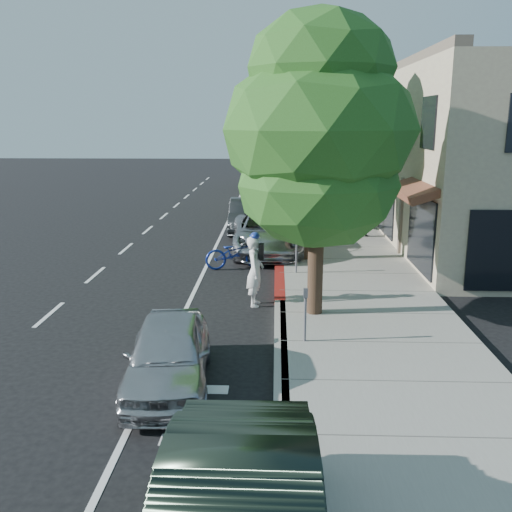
{
  "coord_description": "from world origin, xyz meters",
  "views": [
    {
      "loc": [
        -0.13,
        -16.29,
        5.11
      ],
      "look_at": [
        -0.69,
        -0.69,
        1.35
      ],
      "focal_mm": 40.0,
      "sensor_mm": 36.0,
      "label": 1
    }
  ],
  "objects_px": {
    "street_tree_4": "(293,123)",
    "white_pickup": "(271,186)",
    "street_tree_3": "(295,132)",
    "bicycle": "(236,253)",
    "street_tree_0": "(319,134)",
    "street_tree_2": "(299,137)",
    "street_tree_1": "(307,120)",
    "pedestrian": "(360,219)",
    "silver_suv": "(266,233)",
    "street_tree_5": "(290,124)",
    "cyclist": "(255,271)",
    "dark_sedan": "(247,216)",
    "near_car_a": "(168,354)",
    "dark_suv_far": "(268,177)"
  },
  "relations": [
    {
      "from": "street_tree_4",
      "to": "white_pickup",
      "type": "relative_size",
      "value": 1.3
    },
    {
      "from": "cyclist",
      "to": "pedestrian",
      "type": "xyz_separation_m",
      "value": [
        4.2,
        9.18,
        -0.08
      ]
    },
    {
      "from": "street_tree_0",
      "to": "street_tree_2",
      "type": "relative_size",
      "value": 1.08
    },
    {
      "from": "dark_sedan",
      "to": "street_tree_0",
      "type": "bearing_deg",
      "value": -79.88
    },
    {
      "from": "silver_suv",
      "to": "near_car_a",
      "type": "bearing_deg",
      "value": -101.48
    },
    {
      "from": "street_tree_3",
      "to": "dark_sedan",
      "type": "distance_m",
      "value": 7.61
    },
    {
      "from": "bicycle",
      "to": "near_car_a",
      "type": "distance_m",
      "value": 9.08
    },
    {
      "from": "dark_sedan",
      "to": "cyclist",
      "type": "bearing_deg",
      "value": -87.19
    },
    {
      "from": "cyclist",
      "to": "silver_suv",
      "type": "height_order",
      "value": "cyclist"
    },
    {
      "from": "street_tree_1",
      "to": "street_tree_3",
      "type": "distance_m",
      "value": 12.02
    },
    {
      "from": "street_tree_1",
      "to": "dark_sedan",
      "type": "height_order",
      "value": "street_tree_1"
    },
    {
      "from": "street_tree_0",
      "to": "street_tree_4",
      "type": "bearing_deg",
      "value": 90.0
    },
    {
      "from": "street_tree_2",
      "to": "street_tree_3",
      "type": "distance_m",
      "value": 6.0
    },
    {
      "from": "street_tree_0",
      "to": "near_car_a",
      "type": "distance_m",
      "value": 6.53
    },
    {
      "from": "cyclist",
      "to": "dark_sedan",
      "type": "relative_size",
      "value": 0.43
    },
    {
      "from": "street_tree_3",
      "to": "bicycle",
      "type": "relative_size",
      "value": 3.4
    },
    {
      "from": "near_car_a",
      "to": "pedestrian",
      "type": "distance_m",
      "value": 15.34
    },
    {
      "from": "silver_suv",
      "to": "dark_sedan",
      "type": "distance_m",
      "value": 4.36
    },
    {
      "from": "dark_sedan",
      "to": "white_pickup",
      "type": "distance_m",
      "value": 10.86
    },
    {
      "from": "silver_suv",
      "to": "white_pickup",
      "type": "bearing_deg",
      "value": 86.89
    },
    {
      "from": "street_tree_0",
      "to": "street_tree_1",
      "type": "height_order",
      "value": "street_tree_1"
    },
    {
      "from": "street_tree_1",
      "to": "pedestrian",
      "type": "relative_size",
      "value": 5.3
    },
    {
      "from": "street_tree_0",
      "to": "street_tree_2",
      "type": "xyz_separation_m",
      "value": [
        0.0,
        12.0,
        -0.42
      ]
    },
    {
      "from": "street_tree_2",
      "to": "dark_sedan",
      "type": "height_order",
      "value": "street_tree_2"
    },
    {
      "from": "street_tree_0",
      "to": "cyclist",
      "type": "height_order",
      "value": "street_tree_0"
    },
    {
      "from": "street_tree_0",
      "to": "white_pickup",
      "type": "height_order",
      "value": "street_tree_0"
    },
    {
      "from": "bicycle",
      "to": "dark_sedan",
      "type": "distance_m",
      "value": 6.75
    },
    {
      "from": "street_tree_5",
      "to": "street_tree_0",
      "type": "bearing_deg",
      "value": -90.0
    },
    {
      "from": "street_tree_5",
      "to": "bicycle",
      "type": "bearing_deg",
      "value": -95.53
    },
    {
      "from": "street_tree_1",
      "to": "street_tree_2",
      "type": "distance_m",
      "value": 6.05
    },
    {
      "from": "cyclist",
      "to": "bicycle",
      "type": "xyz_separation_m",
      "value": [
        -0.82,
        3.99,
        -0.42
      ]
    },
    {
      "from": "dark_sedan",
      "to": "street_tree_1",
      "type": "bearing_deg",
      "value": -68.95
    },
    {
      "from": "street_tree_3",
      "to": "bicycle",
      "type": "distance_m",
      "value": 13.77
    },
    {
      "from": "street_tree_4",
      "to": "cyclist",
      "type": "xyz_separation_m",
      "value": [
        -1.6,
        -22.99,
        -3.88
      ]
    },
    {
      "from": "street_tree_2",
      "to": "cyclist",
      "type": "bearing_deg",
      "value": -98.28
    },
    {
      "from": "street_tree_4",
      "to": "street_tree_5",
      "type": "height_order",
      "value": "street_tree_4"
    },
    {
      "from": "street_tree_3",
      "to": "white_pickup",
      "type": "distance_m",
      "value": 5.95
    },
    {
      "from": "street_tree_2",
      "to": "pedestrian",
      "type": "height_order",
      "value": "street_tree_2"
    },
    {
      "from": "street_tree_2",
      "to": "near_car_a",
      "type": "distance_m",
      "value": 16.75
    },
    {
      "from": "street_tree_2",
      "to": "silver_suv",
      "type": "bearing_deg",
      "value": -107.28
    },
    {
      "from": "street_tree_0",
      "to": "street_tree_4",
      "type": "xyz_separation_m",
      "value": [
        0.0,
        24.0,
        0.12
      ]
    },
    {
      "from": "street_tree_3",
      "to": "silver_suv",
      "type": "relative_size",
      "value": 1.31
    },
    {
      "from": "street_tree_4",
      "to": "dark_sedan",
      "type": "xyz_separation_m",
      "value": [
        -2.35,
        -12.25,
        -4.11
      ]
    },
    {
      "from": "silver_suv",
      "to": "dark_suv_far",
      "type": "distance_m",
      "value": 22.5
    },
    {
      "from": "silver_suv",
      "to": "white_pickup",
      "type": "distance_m",
      "value": 15.07
    },
    {
      "from": "street_tree_5",
      "to": "silver_suv",
      "type": "xyz_separation_m",
      "value": [
        -1.4,
        -22.5,
        -3.96
      ]
    },
    {
      "from": "street_tree_3",
      "to": "cyclist",
      "type": "distance_m",
      "value": 17.41
    },
    {
      "from": "pedestrian",
      "to": "street_tree_3",
      "type": "bearing_deg",
      "value": -95.88
    },
    {
      "from": "street_tree_1",
      "to": "street_tree_5",
      "type": "xyz_separation_m",
      "value": [
        -0.0,
        24.0,
        -0.35
      ]
    },
    {
      "from": "bicycle",
      "to": "white_pickup",
      "type": "distance_m",
      "value": 17.6
    }
  ]
}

